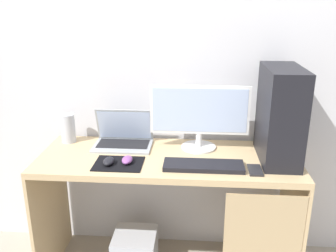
{
  "coord_description": "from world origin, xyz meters",
  "views": [
    {
      "loc": [
        0.15,
        -1.9,
        1.61
      ],
      "look_at": [
        0.0,
        0.0,
        0.95
      ],
      "focal_mm": 39.33,
      "sensor_mm": 36.0,
      "label": 1
    }
  ],
  "objects": [
    {
      "name": "monitor",
      "position": [
        0.17,
        0.13,
        0.98
      ],
      "size": [
        0.57,
        0.2,
        0.38
      ],
      "color": "white",
      "rests_on": "desk"
    },
    {
      "name": "mousepad",
      "position": [
        -0.26,
        -0.13,
        0.78
      ],
      "size": [
        0.26,
        0.2,
        0.0
      ],
      "primitive_type": "cube",
      "color": "black",
      "rests_on": "desk"
    },
    {
      "name": "pc_tower",
      "position": [
        0.6,
        0.02,
        1.03
      ],
      "size": [
        0.19,
        0.41,
        0.51
      ],
      "primitive_type": "cube",
      "color": "black",
      "rests_on": "desk"
    },
    {
      "name": "laptop",
      "position": [
        -0.28,
        0.15,
        0.82
      ],
      "size": [
        0.34,
        0.23,
        0.22
      ],
      "color": "#9EA3A8",
      "rests_on": "desk"
    },
    {
      "name": "mouse_left",
      "position": [
        -0.21,
        -0.12,
        0.79
      ],
      "size": [
        0.06,
        0.1,
        0.03
      ],
      "primitive_type": "ellipsoid",
      "color": "#8C4C99",
      "rests_on": "mousepad"
    },
    {
      "name": "desk",
      "position": [
        0.02,
        -0.01,
        0.61
      ],
      "size": [
        1.46,
        0.55,
        0.77
      ],
      "color": "tan",
      "rests_on": "ground_plane"
    },
    {
      "name": "wall_back",
      "position": [
        0.0,
        0.32,
        1.3
      ],
      "size": [
        4.0,
        0.05,
        2.6
      ],
      "color": "silver",
      "rests_on": "ground_plane"
    },
    {
      "name": "speaker",
      "position": [
        -0.63,
        0.18,
        0.86
      ],
      "size": [
        0.09,
        0.09,
        0.18
      ],
      "primitive_type": "cylinder",
      "color": "#B7BCC6",
      "rests_on": "desk"
    },
    {
      "name": "keyboard",
      "position": [
        0.2,
        -0.14,
        0.78
      ],
      "size": [
        0.42,
        0.14,
        0.02
      ],
      "primitive_type": "cube",
      "color": "black",
      "rests_on": "desk"
    },
    {
      "name": "cell_phone",
      "position": [
        0.46,
        -0.16,
        0.78
      ],
      "size": [
        0.07,
        0.13,
        0.01
      ],
      "primitive_type": "cube",
      "color": "#232326",
      "rests_on": "desk"
    },
    {
      "name": "mouse_right",
      "position": [
        -0.31,
        -0.14,
        0.79
      ],
      "size": [
        0.06,
        0.1,
        0.03
      ],
      "primitive_type": "ellipsoid",
      "color": "black",
      "rests_on": "mousepad"
    }
  ]
}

